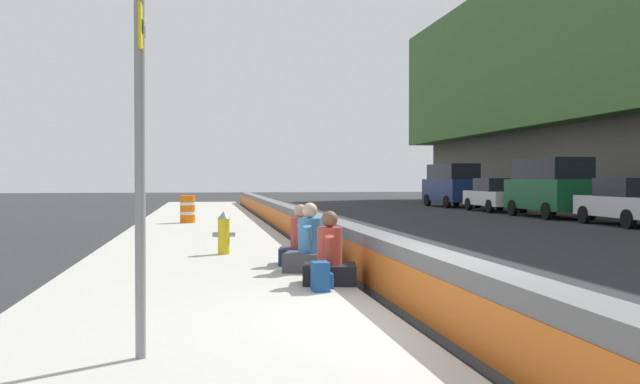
{
  "coord_description": "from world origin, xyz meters",
  "views": [
    {
      "loc": [
        -7.25,
        2.58,
        1.67
      ],
      "look_at": [
        8.65,
        -0.09,
        1.37
      ],
      "focal_mm": 39.13,
      "sensor_mm": 36.0,
      "label": 1
    }
  ],
  "objects_px": {
    "fire_hydrant": "(224,232)",
    "seated_person_middle": "(310,250)",
    "parked_car_farther": "(452,184)",
    "route_sign_post": "(140,115)",
    "construction_barrel": "(188,209)",
    "seated_person_foreground": "(330,261)",
    "parked_car_far": "(495,195)",
    "parked_car_fourth": "(628,202)",
    "seated_person_rear": "(301,245)",
    "backpack": "(321,277)",
    "parked_car_midline": "(550,186)"
  },
  "relations": [
    {
      "from": "route_sign_post",
      "to": "backpack",
      "type": "xyz_separation_m",
      "value": [
        3.25,
        -2.11,
        -1.88
      ]
    },
    {
      "from": "seated_person_foreground",
      "to": "parked_car_farther",
      "type": "xyz_separation_m",
      "value": [
        29.67,
        -12.83,
        0.88
      ]
    },
    {
      "from": "parked_car_midline",
      "to": "route_sign_post",
      "type": "bearing_deg",
      "value": 145.06
    },
    {
      "from": "seated_person_middle",
      "to": "seated_person_rear",
      "type": "xyz_separation_m",
      "value": [
        0.94,
        0.02,
        -0.02
      ]
    },
    {
      "from": "fire_hydrant",
      "to": "parked_car_farther",
      "type": "height_order",
      "value": "parked_car_farther"
    },
    {
      "from": "parked_car_farther",
      "to": "seated_person_middle",
      "type": "bearing_deg",
      "value": 155.43
    },
    {
      "from": "route_sign_post",
      "to": "construction_barrel",
      "type": "xyz_separation_m",
      "value": [
        18.67,
        0.02,
        -1.59
      ]
    },
    {
      "from": "seated_person_foreground",
      "to": "parked_car_fourth",
      "type": "relative_size",
      "value": 0.23
    },
    {
      "from": "route_sign_post",
      "to": "seated_person_middle",
      "type": "xyz_separation_m",
      "value": [
        5.32,
        -2.27,
        -1.72
      ]
    },
    {
      "from": "parked_car_far",
      "to": "route_sign_post",
      "type": "bearing_deg",
      "value": 151.0
    },
    {
      "from": "route_sign_post",
      "to": "seated_person_rear",
      "type": "bearing_deg",
      "value": -19.75
    },
    {
      "from": "fire_hydrant",
      "to": "construction_barrel",
      "type": "height_order",
      "value": "construction_barrel"
    },
    {
      "from": "parked_car_far",
      "to": "parked_car_farther",
      "type": "height_order",
      "value": "parked_car_farther"
    },
    {
      "from": "construction_barrel",
      "to": "route_sign_post",
      "type": "bearing_deg",
      "value": -179.95
    },
    {
      "from": "route_sign_post",
      "to": "construction_barrel",
      "type": "bearing_deg",
      "value": 0.05
    },
    {
      "from": "parked_car_midline",
      "to": "parked_car_fourth",
      "type": "bearing_deg",
      "value": -178.7
    },
    {
      "from": "seated_person_foreground",
      "to": "seated_person_middle",
      "type": "distance_m",
      "value": 1.45
    },
    {
      "from": "parked_car_midline",
      "to": "parked_car_far",
      "type": "distance_m",
      "value": 5.64
    },
    {
      "from": "route_sign_post",
      "to": "parked_car_midline",
      "type": "height_order",
      "value": "route_sign_post"
    },
    {
      "from": "construction_barrel",
      "to": "parked_car_far",
      "type": "bearing_deg",
      "value": -59.89
    },
    {
      "from": "construction_barrel",
      "to": "parked_car_farther",
      "type": "xyz_separation_m",
      "value": [
        14.88,
        -15.19,
        0.73
      ]
    },
    {
      "from": "fire_hydrant",
      "to": "parked_car_farther",
      "type": "xyz_separation_m",
      "value": [
        25.35,
        -14.23,
        0.77
      ]
    },
    {
      "from": "parked_car_farther",
      "to": "parked_car_far",
      "type": "bearing_deg",
      "value": -179.15
    },
    {
      "from": "parked_car_farther",
      "to": "route_sign_post",
      "type": "bearing_deg",
      "value": 155.67
    },
    {
      "from": "parked_car_midline",
      "to": "parked_car_far",
      "type": "xyz_separation_m",
      "value": [
        5.62,
        0.04,
        -0.49
      ]
    },
    {
      "from": "construction_barrel",
      "to": "backpack",
      "type": "bearing_deg",
      "value": -172.15
    },
    {
      "from": "fire_hydrant",
      "to": "parked_car_far",
      "type": "bearing_deg",
      "value": -36.54
    },
    {
      "from": "route_sign_post",
      "to": "parked_car_far",
      "type": "distance_m",
      "value": 31.5
    },
    {
      "from": "fire_hydrant",
      "to": "parked_car_farther",
      "type": "bearing_deg",
      "value": -29.32
    },
    {
      "from": "parked_car_far",
      "to": "construction_barrel",
      "type": "bearing_deg",
      "value": 120.11
    },
    {
      "from": "fire_hydrant",
      "to": "parked_car_midline",
      "type": "relative_size",
      "value": 0.17
    },
    {
      "from": "fire_hydrant",
      "to": "backpack",
      "type": "distance_m",
      "value": 5.09
    },
    {
      "from": "seated_person_foreground",
      "to": "seated_person_rear",
      "type": "xyz_separation_m",
      "value": [
        2.39,
        0.09,
        0.0
      ]
    },
    {
      "from": "seated_person_rear",
      "to": "backpack",
      "type": "height_order",
      "value": "seated_person_rear"
    },
    {
      "from": "fire_hydrant",
      "to": "seated_person_middle",
      "type": "xyz_separation_m",
      "value": [
        -2.88,
        -1.33,
        -0.09
      ]
    },
    {
      "from": "backpack",
      "to": "fire_hydrant",
      "type": "bearing_deg",
      "value": 13.34
    },
    {
      "from": "seated_person_rear",
      "to": "seated_person_foreground",
      "type": "bearing_deg",
      "value": -177.84
    },
    {
      "from": "backpack",
      "to": "parked_car_fourth",
      "type": "xyz_separation_m",
      "value": [
        13.21,
        -13.32,
        0.53
      ]
    },
    {
      "from": "construction_barrel",
      "to": "parked_car_fourth",
      "type": "bearing_deg",
      "value": -98.11
    },
    {
      "from": "parked_car_farther",
      "to": "seated_person_rear",
      "type": "bearing_deg",
      "value": 154.66
    },
    {
      "from": "seated_person_foreground",
      "to": "parked_car_far",
      "type": "relative_size",
      "value": 0.23
    },
    {
      "from": "seated_person_rear",
      "to": "parked_car_farther",
      "type": "bearing_deg",
      "value": -25.34
    },
    {
      "from": "backpack",
      "to": "parked_car_far",
      "type": "relative_size",
      "value": 0.09
    },
    {
      "from": "seated_person_rear",
      "to": "construction_barrel",
      "type": "distance_m",
      "value": 12.61
    },
    {
      "from": "fire_hydrant",
      "to": "construction_barrel",
      "type": "bearing_deg",
      "value": 5.2
    },
    {
      "from": "parked_car_midline",
      "to": "construction_barrel",
      "type": "bearing_deg",
      "value": 101.93
    },
    {
      "from": "seated_person_rear",
      "to": "parked_car_midline",
      "type": "height_order",
      "value": "parked_car_midline"
    },
    {
      "from": "seated_person_middle",
      "to": "parked_car_farther",
      "type": "height_order",
      "value": "parked_car_farther"
    },
    {
      "from": "route_sign_post",
      "to": "backpack",
      "type": "distance_m",
      "value": 4.31
    },
    {
      "from": "fire_hydrant",
      "to": "backpack",
      "type": "bearing_deg",
      "value": -166.66
    }
  ]
}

